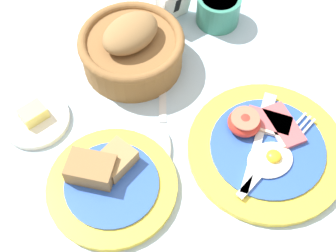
{
  "coord_description": "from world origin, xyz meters",
  "views": [
    {
      "loc": [
        -0.24,
        -0.25,
        0.64
      ],
      "look_at": [
        -0.06,
        0.09,
        0.02
      ],
      "focal_mm": 50.0,
      "sensor_mm": 36.0,
      "label": 1
    }
  ],
  "objects_px": {
    "breakfast_plate": "(266,146)",
    "bread_basket": "(132,48)",
    "sugar_cup": "(218,8)",
    "number_card": "(173,3)",
    "teaspoon_by_saucer": "(163,134)",
    "butter_dish": "(35,118)",
    "bread_plate": "(109,181)"
  },
  "relations": [
    {
      "from": "breakfast_plate",
      "to": "bread_basket",
      "type": "height_order",
      "value": "bread_basket"
    },
    {
      "from": "sugar_cup",
      "to": "number_card",
      "type": "relative_size",
      "value": 1.08
    },
    {
      "from": "breakfast_plate",
      "to": "teaspoon_by_saucer",
      "type": "xyz_separation_m",
      "value": [
        -0.13,
        0.1,
        -0.01
      ]
    },
    {
      "from": "breakfast_plate",
      "to": "butter_dish",
      "type": "height_order",
      "value": "breakfast_plate"
    },
    {
      "from": "butter_dish",
      "to": "number_card",
      "type": "relative_size",
      "value": 1.5
    },
    {
      "from": "bread_basket",
      "to": "butter_dish",
      "type": "relative_size",
      "value": 1.62
    },
    {
      "from": "bread_basket",
      "to": "teaspoon_by_saucer",
      "type": "xyz_separation_m",
      "value": [
        -0.02,
        -0.15,
        -0.04
      ]
    },
    {
      "from": "sugar_cup",
      "to": "butter_dish",
      "type": "height_order",
      "value": "sugar_cup"
    },
    {
      "from": "teaspoon_by_saucer",
      "to": "butter_dish",
      "type": "bearing_deg",
      "value": -98.12
    },
    {
      "from": "bread_plate",
      "to": "number_card",
      "type": "bearing_deg",
      "value": 46.2
    },
    {
      "from": "sugar_cup",
      "to": "teaspoon_by_saucer",
      "type": "bearing_deg",
      "value": -139.96
    },
    {
      "from": "breakfast_plate",
      "to": "butter_dish",
      "type": "bearing_deg",
      "value": 143.43
    },
    {
      "from": "bread_basket",
      "to": "butter_dish",
      "type": "height_order",
      "value": "bread_basket"
    },
    {
      "from": "butter_dish",
      "to": "teaspoon_by_saucer",
      "type": "relative_size",
      "value": 0.61
    },
    {
      "from": "number_card",
      "to": "teaspoon_by_saucer",
      "type": "distance_m",
      "value": 0.26
    },
    {
      "from": "bread_plate",
      "to": "bread_basket",
      "type": "relative_size",
      "value": 1.08
    },
    {
      "from": "bread_plate",
      "to": "butter_dish",
      "type": "distance_m",
      "value": 0.17
    },
    {
      "from": "butter_dish",
      "to": "teaspoon_by_saucer",
      "type": "distance_m",
      "value": 0.21
    },
    {
      "from": "bread_plate",
      "to": "bread_basket",
      "type": "xyz_separation_m",
      "value": [
        0.13,
        0.19,
        0.03
      ]
    },
    {
      "from": "bread_plate",
      "to": "sugar_cup",
      "type": "bearing_deg",
      "value": 33.95
    },
    {
      "from": "sugar_cup",
      "to": "teaspoon_by_saucer",
      "type": "xyz_separation_m",
      "value": [
        -0.21,
        -0.17,
        -0.03
      ]
    },
    {
      "from": "number_card",
      "to": "bread_basket",
      "type": "bearing_deg",
      "value": -155.23
    },
    {
      "from": "breakfast_plate",
      "to": "butter_dish",
      "type": "relative_size",
      "value": 2.23
    },
    {
      "from": "number_card",
      "to": "teaspoon_by_saucer",
      "type": "bearing_deg",
      "value": -126.86
    },
    {
      "from": "butter_dish",
      "to": "teaspoon_by_saucer",
      "type": "bearing_deg",
      "value": -35.82
    },
    {
      "from": "bread_basket",
      "to": "butter_dish",
      "type": "distance_m",
      "value": 0.2
    },
    {
      "from": "bread_plate",
      "to": "butter_dish",
      "type": "xyz_separation_m",
      "value": [
        -0.06,
        0.16,
        -0.0
      ]
    },
    {
      "from": "teaspoon_by_saucer",
      "to": "bread_plate",
      "type": "bearing_deg",
      "value": -42.66
    },
    {
      "from": "bread_plate",
      "to": "teaspoon_by_saucer",
      "type": "bearing_deg",
      "value": 19.65
    },
    {
      "from": "bread_plate",
      "to": "sugar_cup",
      "type": "xyz_separation_m",
      "value": [
        0.32,
        0.21,
        0.02
      ]
    },
    {
      "from": "breakfast_plate",
      "to": "bread_basket",
      "type": "distance_m",
      "value": 0.27
    },
    {
      "from": "bread_basket",
      "to": "butter_dish",
      "type": "bearing_deg",
      "value": -170.18
    }
  ]
}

